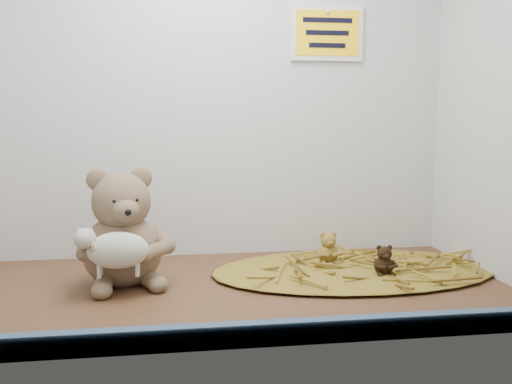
{
  "coord_description": "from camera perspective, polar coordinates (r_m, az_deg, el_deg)",
  "views": [
    {
      "loc": [
        -8.32,
        -111.17,
        34.85
      ],
      "look_at": [
        8.3,
        2.06,
        19.44
      ],
      "focal_mm": 40.0,
      "sensor_mm": 36.0,
      "label": 1
    }
  ],
  "objects": [
    {
      "name": "mini_teddy_tan",
      "position": [
        1.34,
        7.23,
        -5.38
      ],
      "size": [
        5.93,
        6.24,
        7.18
      ],
      "primitive_type": null,
      "rotation": [
        0.0,
        0.0,
        -0.02
      ],
      "color": "olive",
      "rests_on": "straw_bed"
    },
    {
      "name": "alcove_shell",
      "position": [
        1.21,
        -4.48,
        12.46
      ],
      "size": [
        120.4,
        60.2,
        90.4
      ],
      "color": "#472A18",
      "rests_on": "ground"
    },
    {
      "name": "front_rail",
      "position": [
        0.89,
        -2.47,
        -14.1
      ],
      "size": [
        119.28,
        2.2,
        3.6
      ],
      "primitive_type": "cube",
      "color": "#3C5673",
      "rests_on": "shelf_floor"
    },
    {
      "name": "straw_bed",
      "position": [
        1.31,
        9.84,
        -7.64
      ],
      "size": [
        64.58,
        37.5,
        1.25
      ],
      "primitive_type": "ellipsoid",
      "color": "brown",
      "rests_on": "shelf_floor"
    },
    {
      "name": "toy_lamb",
      "position": [
        1.13,
        -13.62,
        -5.7
      ],
      "size": [
        15.42,
        9.41,
        9.97
      ],
      "primitive_type": null,
      "color": "beige",
      "rests_on": "main_teddy"
    },
    {
      "name": "wall_sign",
      "position": [
        1.47,
        7.09,
        15.49
      ],
      "size": [
        16.0,
        1.2,
        11.0
      ],
      "primitive_type": "cube",
      "color": "yellow",
      "rests_on": "back_wall"
    },
    {
      "name": "main_teddy",
      "position": [
        1.21,
        -13.3,
        -3.39
      ],
      "size": [
        24.06,
        24.85,
        24.27
      ],
      "primitive_type": null,
      "rotation": [
        0.0,
        0.0,
        0.25
      ],
      "color": "#785E49",
      "rests_on": "shelf_floor"
    },
    {
      "name": "mini_teddy_brown",
      "position": [
        1.26,
        12.7,
        -6.49
      ],
      "size": [
        5.59,
        5.85,
        6.38
      ],
      "primitive_type": null,
      "rotation": [
        0.0,
        0.0,
        -0.09
      ],
      "color": "black",
      "rests_on": "straw_bed"
    }
  ]
}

